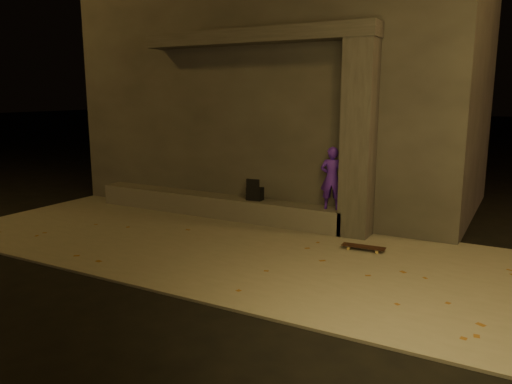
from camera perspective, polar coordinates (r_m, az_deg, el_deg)
The scene contains 9 objects.
ground at distance 7.34m, azimuth -11.37°, elevation -10.47°, with size 120.00×120.00×0.00m, color black.
sidewalk at distance 8.85m, azimuth -2.95°, elevation -6.31°, with size 11.00×4.40×0.04m, color slate.
building at distance 12.87m, azimuth 3.87°, elevation 10.87°, with size 9.00×5.10×5.22m.
ledge at distance 10.99m, azimuth -4.77°, elevation -1.52°, with size 6.00×0.55×0.45m, color #585550.
column at distance 9.36m, azimuth 11.67°, elevation 5.82°, with size 0.55×0.55×3.60m, color #34312F.
canopy at distance 10.30m, azimuth -0.09°, elevation 17.34°, with size 5.00×0.70×0.28m, color #34312F.
skateboarder at distance 9.62m, azimuth 8.65°, elevation 1.58°, with size 0.44×0.29×1.21m, color #441BB2.
backpack at distance 10.39m, azimuth -0.11°, elevation -0.08°, with size 0.33×0.22×0.46m.
skateboard at distance 8.76m, azimuth 12.18°, elevation -6.15°, with size 0.74×0.23×0.08m.
Camera 1 is at (4.48, -5.15, 2.69)m, focal length 35.00 mm.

